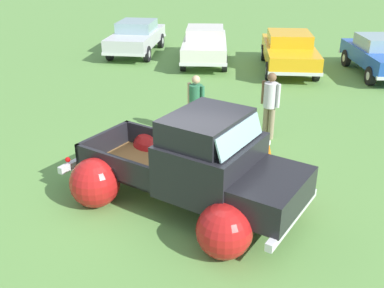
# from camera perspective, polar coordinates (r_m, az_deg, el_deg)

# --- Properties ---
(ground_plane) EXTENTS (80.00, 80.00, 0.00)m
(ground_plane) POSITION_cam_1_polar(r_m,az_deg,el_deg) (8.66, -1.39, -7.43)
(ground_plane) COLOR #609347
(vintage_pickup_truck) EXTENTS (4.97, 3.71, 1.96)m
(vintage_pickup_truck) POSITION_cam_1_polar(r_m,az_deg,el_deg) (8.09, 0.83, -3.67)
(vintage_pickup_truck) COLOR black
(vintage_pickup_truck) RESTS_ON ground
(show_car_0) EXTENTS (2.44, 4.63, 1.43)m
(show_car_0) POSITION_cam_1_polar(r_m,az_deg,el_deg) (20.55, -7.18, 13.65)
(show_car_0) COLOR black
(show_car_0) RESTS_ON ground
(show_car_1) EXTENTS (2.78, 4.69, 1.43)m
(show_car_1) POSITION_cam_1_polar(r_m,az_deg,el_deg) (18.80, 1.67, 12.82)
(show_car_1) COLOR black
(show_car_1) RESTS_ON ground
(show_car_2) EXTENTS (2.78, 4.93, 1.43)m
(show_car_2) POSITION_cam_1_polar(r_m,az_deg,el_deg) (18.06, 12.39, 11.81)
(show_car_2) COLOR black
(show_car_2) RESTS_ON ground
(show_car_3) EXTENTS (2.94, 4.54, 1.43)m
(show_car_3) POSITION_cam_1_polar(r_m,az_deg,el_deg) (18.33, 23.17, 10.60)
(show_car_3) COLOR black
(show_car_3) RESTS_ON ground
(spectator_0) EXTENTS (0.52, 0.45, 1.72)m
(spectator_0) POSITION_cam_1_polar(r_m,az_deg,el_deg) (11.22, 10.05, 5.42)
(spectator_0) COLOR gray
(spectator_0) RESTS_ON ground
(spectator_1) EXTENTS (0.52, 0.45, 1.62)m
(spectator_1) POSITION_cam_1_polar(r_m,az_deg,el_deg) (11.18, 0.50, 5.38)
(spectator_1) COLOR gray
(spectator_1) RESTS_ON ground
(lane_cone_0) EXTENTS (0.36, 0.36, 0.63)m
(lane_cone_0) POSITION_cam_1_polar(r_m,az_deg,el_deg) (10.30, 9.60, -0.34)
(lane_cone_0) COLOR black
(lane_cone_0) RESTS_ON ground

